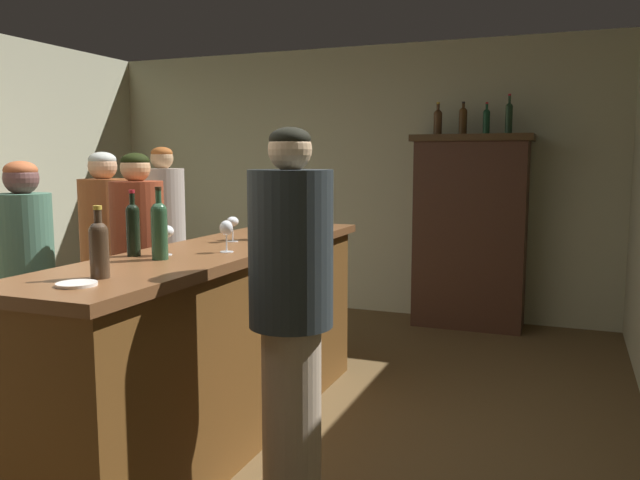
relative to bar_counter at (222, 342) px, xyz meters
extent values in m
plane|color=brown|center=(-0.39, -0.38, -0.54)|extent=(9.19, 9.19, 0.00)
cube|color=#B7B997|center=(-0.39, 3.21, 0.78)|extent=(5.34, 0.12, 2.63)
cube|color=brown|center=(0.00, 0.00, -0.03)|extent=(0.56, 2.60, 1.01)
cube|color=brown|center=(0.00, 0.00, 0.50)|extent=(0.63, 2.71, 0.05)
cube|color=#3F261A|center=(0.90, 2.89, 0.34)|extent=(0.97, 0.40, 1.75)
cube|color=#3F2C16|center=(0.90, 2.89, 1.18)|extent=(1.05, 0.46, 0.06)
cylinder|color=#17391C|center=(0.06, 1.11, 0.64)|extent=(0.08, 0.08, 0.22)
sphere|color=#17391C|center=(0.06, 1.11, 0.74)|extent=(0.08, 0.08, 0.08)
cylinder|color=#17391C|center=(0.06, 1.11, 0.79)|extent=(0.03, 0.03, 0.10)
cylinder|color=gold|center=(0.06, 1.11, 0.85)|extent=(0.03, 0.03, 0.02)
cylinder|color=#284B30|center=(-0.03, -0.49, 0.64)|extent=(0.08, 0.08, 0.23)
sphere|color=#284B30|center=(-0.03, -0.49, 0.76)|extent=(0.08, 0.08, 0.08)
cylinder|color=#284B30|center=(-0.03, -0.49, 0.80)|extent=(0.03, 0.03, 0.09)
cylinder|color=black|center=(-0.03, -0.49, 0.86)|extent=(0.03, 0.03, 0.02)
cylinder|color=black|center=(-0.21, -0.45, 0.64)|extent=(0.06, 0.06, 0.22)
sphere|color=black|center=(-0.21, -0.45, 0.75)|extent=(0.06, 0.06, 0.06)
cylinder|color=black|center=(-0.21, -0.45, 0.79)|extent=(0.02, 0.02, 0.08)
cylinder|color=#A91B25|center=(-0.21, -0.45, 0.84)|extent=(0.03, 0.03, 0.02)
cylinder|color=#402F20|center=(0.03, -0.97, 0.62)|extent=(0.07, 0.07, 0.18)
sphere|color=#402F20|center=(0.03, -0.97, 0.71)|extent=(0.07, 0.07, 0.07)
cylinder|color=#402F20|center=(0.03, -0.97, 0.75)|extent=(0.03, 0.03, 0.08)
cylinder|color=gold|center=(0.03, -0.97, 0.80)|extent=(0.03, 0.03, 0.02)
cylinder|color=white|center=(-0.03, 0.20, 0.53)|extent=(0.06, 0.06, 0.00)
cylinder|color=white|center=(-0.03, 0.20, 0.57)|extent=(0.01, 0.01, 0.08)
ellipsoid|color=white|center=(-0.03, 0.20, 0.64)|extent=(0.07, 0.07, 0.06)
cylinder|color=white|center=(-0.08, -0.37, 0.53)|extent=(0.06, 0.06, 0.00)
cylinder|color=white|center=(-0.08, -0.37, 0.57)|extent=(0.01, 0.01, 0.08)
ellipsoid|color=white|center=(-0.08, -0.37, 0.64)|extent=(0.08, 0.08, 0.06)
cylinder|color=white|center=(0.14, -0.18, 0.53)|extent=(0.07, 0.07, 0.00)
cylinder|color=white|center=(0.14, -0.18, 0.57)|extent=(0.01, 0.01, 0.08)
ellipsoid|color=white|center=(0.14, -0.18, 0.65)|extent=(0.07, 0.07, 0.08)
cylinder|color=#37576C|center=(0.14, 0.42, 0.63)|extent=(0.11, 0.11, 0.21)
cylinder|color=#38602D|center=(0.17, 0.43, 0.76)|extent=(0.01, 0.01, 0.22)
sphere|color=gold|center=(0.17, 0.43, 0.87)|extent=(0.08, 0.08, 0.08)
cylinder|color=#38602D|center=(0.14, 0.45, 0.75)|extent=(0.01, 0.01, 0.19)
sphere|color=#DF3F30|center=(0.14, 0.45, 0.85)|extent=(0.07, 0.07, 0.07)
cylinder|color=#38602D|center=(0.12, 0.44, 0.77)|extent=(0.01, 0.01, 0.23)
sphere|color=#CF3F90|center=(0.12, 0.44, 0.88)|extent=(0.06, 0.06, 0.06)
cylinder|color=#38602D|center=(0.12, 0.40, 0.76)|extent=(0.01, 0.01, 0.21)
sphere|color=gold|center=(0.12, 0.40, 0.86)|extent=(0.05, 0.05, 0.05)
cylinder|color=#38602D|center=(0.14, 0.40, 0.75)|extent=(0.01, 0.01, 0.19)
sphere|color=gold|center=(0.14, 0.40, 0.84)|extent=(0.06, 0.06, 0.06)
cylinder|color=white|center=(0.06, -1.13, 0.53)|extent=(0.15, 0.15, 0.01)
cylinder|color=#482F19|center=(0.59, 2.89, 1.30)|extent=(0.08, 0.08, 0.19)
sphere|color=#482F19|center=(0.59, 2.89, 1.40)|extent=(0.08, 0.08, 0.08)
cylinder|color=#482F19|center=(0.59, 2.89, 1.44)|extent=(0.03, 0.03, 0.09)
cylinder|color=gold|center=(0.59, 2.89, 1.49)|extent=(0.03, 0.03, 0.02)
cylinder|color=#462C13|center=(0.81, 2.89, 1.31)|extent=(0.07, 0.07, 0.20)
sphere|color=#462C13|center=(0.81, 2.89, 1.41)|extent=(0.07, 0.07, 0.07)
cylinder|color=#462C13|center=(0.81, 2.89, 1.45)|extent=(0.03, 0.03, 0.07)
cylinder|color=black|center=(0.81, 2.89, 1.49)|extent=(0.03, 0.03, 0.02)
cylinder|color=#123D23|center=(1.02, 2.89, 1.30)|extent=(0.06, 0.06, 0.19)
sphere|color=#123D23|center=(1.02, 2.89, 1.40)|extent=(0.06, 0.06, 0.06)
cylinder|color=#123D23|center=(1.02, 2.89, 1.44)|extent=(0.02, 0.02, 0.08)
cylinder|color=#B42628|center=(1.02, 2.89, 1.48)|extent=(0.02, 0.02, 0.02)
cylinder|color=#1A331E|center=(1.21, 2.89, 1.33)|extent=(0.06, 0.06, 0.23)
sphere|color=#1A331E|center=(1.21, 2.89, 1.44)|extent=(0.06, 0.06, 0.06)
cylinder|color=#1A331E|center=(1.21, 2.89, 1.49)|extent=(0.02, 0.02, 0.09)
cylinder|color=#B51C27|center=(1.21, 2.89, 1.55)|extent=(0.02, 0.02, 0.02)
cylinder|color=#B3AA96|center=(-0.79, 0.34, -0.13)|extent=(0.24, 0.24, 0.81)
cylinder|color=maroon|center=(-0.79, 0.34, 0.56)|extent=(0.33, 0.33, 0.58)
sphere|color=tan|center=(-0.79, 0.34, 0.94)|extent=(0.19, 0.19, 0.19)
ellipsoid|color=black|center=(-0.79, 0.34, 0.98)|extent=(0.18, 0.18, 0.10)
cylinder|color=maroon|center=(-1.35, 1.40, -0.13)|extent=(0.25, 0.25, 0.81)
cylinder|color=#BAAB9D|center=(-1.35, 1.40, 0.60)|extent=(0.35, 0.35, 0.64)
sphere|color=tan|center=(-1.35, 1.40, 1.00)|extent=(0.18, 0.18, 0.18)
ellipsoid|color=#A25422|center=(-1.35, 1.40, 1.04)|extent=(0.17, 0.17, 0.10)
cylinder|color=brown|center=(-1.38, 0.01, -0.16)|extent=(0.24, 0.24, 0.76)
cylinder|color=#406953|center=(-1.38, 0.01, 0.50)|extent=(0.34, 0.34, 0.56)
sphere|color=brown|center=(-1.38, 0.01, 0.88)|extent=(0.21, 0.21, 0.21)
ellipsoid|color=#A2512C|center=(-1.38, 0.01, 0.92)|extent=(0.20, 0.20, 0.11)
cylinder|color=navy|center=(-1.46, 0.84, -0.15)|extent=(0.26, 0.26, 0.78)
cylinder|color=brown|center=(-1.46, 0.84, 0.54)|extent=(0.37, 0.37, 0.61)
sphere|color=tan|center=(-1.46, 0.84, 0.94)|extent=(0.21, 0.21, 0.21)
ellipsoid|color=#B3B6AB|center=(-1.46, 0.84, 0.99)|extent=(0.20, 0.20, 0.11)
cylinder|color=tan|center=(0.67, -0.56, -0.12)|extent=(0.26, 0.26, 0.83)
cylinder|color=#283033|center=(0.67, -0.56, 0.62)|extent=(0.35, 0.35, 0.65)
sphere|color=#DBB183|center=(0.67, -0.56, 1.03)|extent=(0.18, 0.18, 0.18)
ellipsoid|color=black|center=(0.67, -0.56, 1.07)|extent=(0.17, 0.17, 0.10)
camera|label=1|loc=(1.74, -2.94, 0.99)|focal=35.75mm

